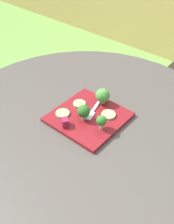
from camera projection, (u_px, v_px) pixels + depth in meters
The scene contains 10 objects.
patio_table at pixel (86, 160), 1.13m from camera, with size 1.09×1.09×0.73m.
salad_plate at pixel (88, 117), 1.01m from camera, with size 0.25×0.25×0.01m, color maroon.
fork at pixel (94, 109), 1.02m from camera, with size 0.06×0.15×0.00m.
broccoli_floret_0 at pixel (103, 96), 1.04m from camera, with size 0.05×0.05×0.06m.
broccoli_floret_1 at pixel (102, 121), 0.93m from camera, with size 0.04×0.04×0.05m.
broccoli_floret_2 at pixel (84, 111), 0.97m from camera, with size 0.05×0.05×0.06m.
cucumber_slice_0 at pixel (79, 104), 1.05m from camera, with size 0.05×0.05×0.01m, color #8EB766.
cucumber_slice_1 at pixel (108, 115), 1.00m from camera, with size 0.05×0.05×0.01m, color #8EB766.
cucumber_slice_2 at pixel (63, 113), 1.01m from camera, with size 0.05×0.05×0.01m, color #8EB766.
beet_chunk_0 at pixel (65, 122), 0.95m from camera, with size 0.03×0.02×0.03m, color maroon.
Camera 1 is at (0.48, -0.56, 1.40)m, focal length 44.28 mm.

